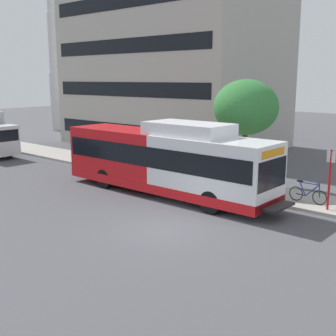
{
  "coord_description": "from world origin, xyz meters",
  "views": [
    {
      "loc": [
        -11.95,
        -10.47,
        5.65
      ],
      "look_at": [
        2.91,
        2.41,
        1.6
      ],
      "focal_mm": 46.67,
      "sensor_mm": 36.0,
      "label": 1
    }
  ],
  "objects_px": {
    "bicycle_parked": "(308,194)",
    "street_tree_near_stop": "(246,108)",
    "bus_stop_sign_pole": "(330,175)",
    "transit_bus": "(166,161)"
  },
  "relations": [
    {
      "from": "transit_bus",
      "to": "bus_stop_sign_pole",
      "type": "bearing_deg",
      "value": -72.58
    },
    {
      "from": "bicycle_parked",
      "to": "street_tree_near_stop",
      "type": "xyz_separation_m",
      "value": [
        1.4,
        4.2,
        3.6
      ]
    },
    {
      "from": "bicycle_parked",
      "to": "street_tree_near_stop",
      "type": "height_order",
      "value": "street_tree_near_stop"
    },
    {
      "from": "bicycle_parked",
      "to": "street_tree_near_stop",
      "type": "distance_m",
      "value": 5.7
    },
    {
      "from": "bicycle_parked",
      "to": "street_tree_near_stop",
      "type": "bearing_deg",
      "value": 71.56
    },
    {
      "from": "transit_bus",
      "to": "bus_stop_sign_pole",
      "type": "distance_m",
      "value": 7.55
    },
    {
      "from": "bus_stop_sign_pole",
      "to": "street_tree_near_stop",
      "type": "xyz_separation_m",
      "value": [
        1.85,
        5.29,
        2.51
      ]
    },
    {
      "from": "bus_stop_sign_pole",
      "to": "bicycle_parked",
      "type": "xyz_separation_m",
      "value": [
        0.45,
        1.09,
        -1.09
      ]
    },
    {
      "from": "bicycle_parked",
      "to": "street_tree_near_stop",
      "type": "relative_size",
      "value": 0.32
    },
    {
      "from": "bus_stop_sign_pole",
      "to": "bicycle_parked",
      "type": "height_order",
      "value": "bus_stop_sign_pole"
    }
  ]
}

